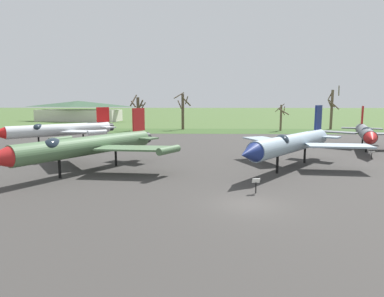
% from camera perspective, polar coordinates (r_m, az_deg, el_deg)
% --- Properties ---
extents(ground_plane, '(600.00, 600.00, 0.00)m').
position_cam_1_polar(ground_plane, '(20.93, 9.54, -9.51)').
color(ground_plane, '#425B2D').
extents(asphalt_apron, '(93.67, 55.64, 0.05)m').
position_cam_1_polar(asphalt_apron, '(37.11, 6.14, -1.70)').
color(asphalt_apron, '#383533').
rests_on(asphalt_apron, ground).
extents(grass_verge_strip, '(153.67, 12.00, 0.06)m').
position_cam_1_polar(grass_verge_strip, '(70.62, 4.12, 2.95)').
color(grass_verge_strip, '#345025').
rests_on(grass_verge_strip, ground).
extents(jet_fighter_front_left, '(14.02, 15.75, 5.56)m').
position_cam_1_polar(jet_fighter_front_left, '(30.85, -17.50, 0.47)').
color(jet_fighter_front_left, '#4C6B47').
rests_on(jet_fighter_front_left, ground).
extents(jet_fighter_front_right, '(13.78, 13.68, 5.37)m').
position_cam_1_polar(jet_fighter_front_right, '(49.92, -21.45, 3.00)').
color(jet_fighter_front_right, silver).
rests_on(jet_fighter_front_right, ground).
extents(jet_fighter_rear_center, '(11.92, 15.94, 5.59)m').
position_cam_1_polar(jet_fighter_rear_center, '(48.76, 27.34, 2.41)').
color(jet_fighter_rear_center, '#565B60').
rests_on(jet_fighter_rear_center, ground).
extents(info_placard_rear_center, '(0.68, 0.32, 0.92)m').
position_cam_1_polar(info_placard_rear_center, '(41.31, 28.17, -0.81)').
color(info_placard_rear_center, black).
rests_on(info_placard_rear_center, ground).
extents(jet_fighter_rear_left, '(13.05, 14.99, 5.84)m').
position_cam_1_polar(jet_fighter_rear_left, '(32.44, 16.52, 0.91)').
color(jet_fighter_rear_left, '#8EA3B2').
rests_on(jet_fighter_rear_left, ground).
extents(info_placard_rear_left, '(0.55, 0.24, 1.09)m').
position_cam_1_polar(info_placard_rear_left, '(23.35, 10.79, -5.98)').
color(info_placard_rear_left, black).
rests_on(info_placard_rear_left, ground).
extents(bare_tree_far_left, '(3.35, 3.25, 7.67)m').
position_cam_1_polar(bare_tree_far_left, '(72.95, -9.15, 6.22)').
color(bare_tree_far_left, brown).
rests_on(bare_tree_far_left, ground).
extents(bare_tree_left_of_center, '(3.84, 3.85, 8.27)m').
position_cam_1_polar(bare_tree_left_of_center, '(74.27, -1.56, 6.58)').
color(bare_tree_left_of_center, brown).
rests_on(bare_tree_left_of_center, ground).
extents(bare_tree_center, '(2.57, 2.64, 5.76)m').
position_cam_1_polar(bare_tree_center, '(73.40, 14.91, 5.30)').
color(bare_tree_center, brown).
rests_on(bare_tree_center, ground).
extents(bare_tree_right_of_center, '(3.15, 2.56, 9.61)m').
position_cam_1_polar(bare_tree_right_of_center, '(80.83, 22.65, 6.38)').
color(bare_tree_right_of_center, brown).
rests_on(bare_tree_right_of_center, ground).
extents(visitor_building, '(27.53, 12.50, 6.36)m').
position_cam_1_polar(visitor_building, '(112.63, -18.63, 6.01)').
color(visitor_building, beige).
rests_on(visitor_building, ground).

